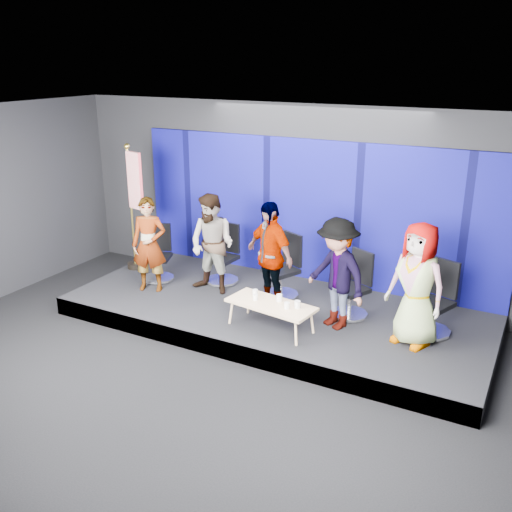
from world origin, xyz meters
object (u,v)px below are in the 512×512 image
Objects in this scene: chair_d at (353,295)px; flag_stand at (134,205)px; mug_a at (255,293)px; mug_c at (279,298)px; mug_e at (297,304)px; panelist_a at (149,245)px; coffee_table at (271,305)px; chair_a at (158,262)px; chair_e at (434,310)px; chair_b at (224,263)px; mug_b at (255,297)px; panelist_c at (269,255)px; panelist_d at (337,274)px; mug_d at (287,306)px; panelist_b at (212,244)px; panelist_e at (417,285)px; chair_c at (283,276)px.

chair_d is 4.49m from flag_stand.
mug_a is 0.92× the size of mug_c.
chair_d is 1.13m from mug_e.
panelist_a reaches higher than coffee_table.
mug_e is at bearing -28.13° from panelist_a.
mug_a is (2.43, -0.71, 0.13)m from chair_a.
chair_e is 2.45m from coffee_table.
mug_b is (1.37, -1.33, 0.11)m from chair_b.
panelist_d is (1.23, -0.18, -0.03)m from panelist_c.
mug_d is at bearing -6.24° from mug_b.
mug_a is at bearing -37.83° from chair_a.
chair_e is (5.00, 0.18, 0.03)m from chair_a.
chair_b is (0.95, 0.94, -0.48)m from panelist_a.
panelist_d is 16.31× the size of mug_c.
chair_b reaches higher than mug_b.
panelist_b is at bearing 8.15° from flag_stand.
panelist_a is 17.01× the size of mug_d.
panelist_e is at bearing -19.42° from panelist_a.
panelist_c is (1.24, -0.60, 0.54)m from chair_b.
mug_b is (0.09, -0.15, -0.00)m from mug_a.
panelist_c is 0.98m from coffee_table.
chair_c is at bearing -175.07° from panelist_e.
panelist_e reaches higher than mug_e.
chair_d is 11.73× the size of mug_b.
chair_b is 3.87m from chair_e.
mug_e is (-1.61, -0.52, -0.44)m from panelist_e.
panelist_d is 1.20m from panelist_e.
mug_e is 4.08m from flag_stand.
panelist_b reaches higher than panelist_d.
chair_e is (3.86, -0.29, 0.01)m from chair_b.
mug_a is 0.17m from mug_b.
chair_c is at bearing 18.56° from flag_stand.
chair_b is at bearing 23.05° from panelist_a.
flag_stand is (-3.52, 0.94, 0.82)m from mug_c.
mug_c and mug_e have the same top height.
chair_a reaches higher than mug_e.
panelist_b reaches higher than chair_e.
mug_d is 0.04× the size of flag_stand.
panelist_c is 0.87m from mug_c.
panelist_b is at bearing 152.01° from coffee_table.
chair_a is at bearing 90.39° from panelist_a.
chair_c is at bearing 176.79° from panelist_d.
panelist_e reaches higher than mug_a.
panelist_b is at bearing -22.97° from chair_a.
chair_d is 0.75× the size of coffee_table.
flag_stand is (-3.18, 1.08, 0.83)m from mug_b.
panelist_d reaches higher than chair_d.
mug_a is at bearing -119.30° from chair_d.
flag_stand reaches higher than panelist_b.
chair_d reaches higher than chair_a.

